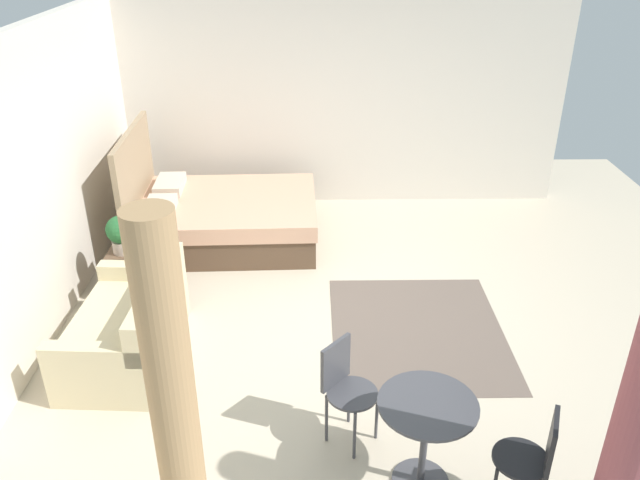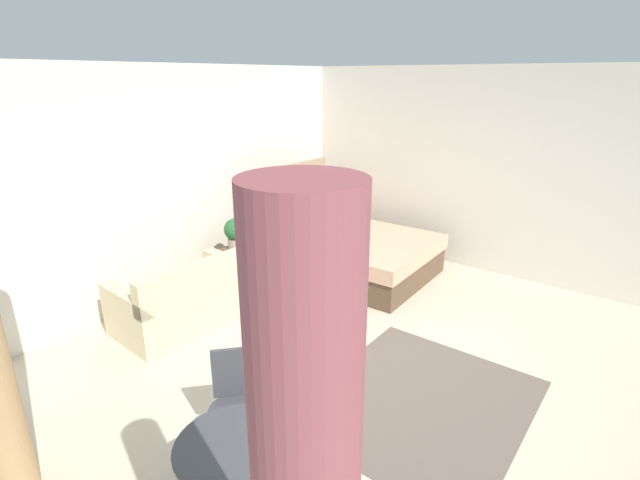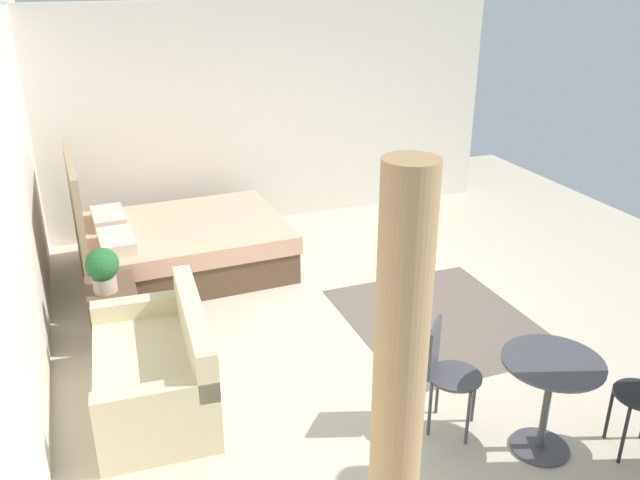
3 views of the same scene
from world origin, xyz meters
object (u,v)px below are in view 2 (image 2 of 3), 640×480
(cafe_chair_near_window, at_px, (235,396))
(potted_plant, at_px, (235,232))
(nightstand, at_px, (246,266))
(bed, at_px, (346,250))
(couch, at_px, (186,300))
(balcony_table, at_px, (238,476))

(cafe_chair_near_window, bearing_deg, potted_plant, 46.79)
(nightstand, bearing_deg, potted_plant, 156.97)
(bed, height_order, couch, bed)
(balcony_table, relative_size, cafe_chair_near_window, 0.87)
(potted_plant, height_order, balcony_table, potted_plant)
(bed, distance_m, cafe_chair_near_window, 3.50)
(potted_plant, bearing_deg, nightstand, -23.03)
(bed, bearing_deg, balcony_table, -153.83)
(bed, height_order, nightstand, bed)
(couch, bearing_deg, cafe_chair_near_window, -118.12)
(cafe_chair_near_window, bearing_deg, bed, 21.97)
(potted_plant, relative_size, cafe_chair_near_window, 0.48)
(nightstand, xyz_separation_m, balcony_table, (-2.53, -2.57, 0.24))
(bed, xyz_separation_m, potted_plant, (-1.27, 0.80, 0.43))
(nightstand, relative_size, balcony_table, 0.73)
(couch, distance_m, balcony_table, 2.76)
(bed, relative_size, balcony_table, 3.02)
(bed, height_order, balcony_table, bed)
(couch, relative_size, potted_plant, 3.75)
(potted_plant, bearing_deg, balcony_table, -132.96)
(bed, bearing_deg, potted_plant, 147.84)
(bed, relative_size, potted_plant, 5.53)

